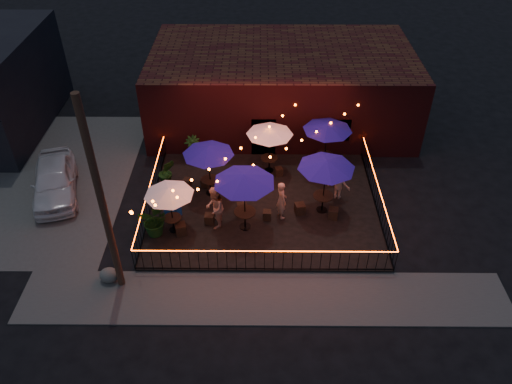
% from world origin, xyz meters
% --- Properties ---
extents(ground, '(110.00, 110.00, 0.00)m').
position_xyz_m(ground, '(0.00, 0.00, 0.00)').
color(ground, black).
rests_on(ground, ground).
extents(patio, '(10.00, 8.00, 0.15)m').
position_xyz_m(patio, '(0.00, 2.00, 0.07)').
color(patio, black).
rests_on(patio, ground).
extents(sidewalk, '(18.00, 2.50, 0.05)m').
position_xyz_m(sidewalk, '(0.00, -3.25, 0.03)').
color(sidewalk, '#484643').
rests_on(sidewalk, ground).
extents(parking_lot, '(11.00, 12.00, 0.02)m').
position_xyz_m(parking_lot, '(-12.00, 4.00, 0.01)').
color(parking_lot, '#484643').
rests_on(parking_lot, ground).
extents(brick_building, '(14.00, 8.00, 4.00)m').
position_xyz_m(brick_building, '(1.00, 9.99, 2.00)').
color(brick_building, '#330E0F').
rests_on(brick_building, ground).
extents(utility_pole, '(0.26, 0.26, 8.00)m').
position_xyz_m(utility_pole, '(-5.40, -2.60, 4.00)').
color(utility_pole, '#352215').
rests_on(utility_pole, ground).
extents(fence_front, '(10.00, 0.04, 1.04)m').
position_xyz_m(fence_front, '(0.00, -2.00, 0.66)').
color(fence_front, black).
rests_on(fence_front, patio).
extents(fence_left, '(0.04, 8.00, 1.04)m').
position_xyz_m(fence_left, '(-5.00, 2.00, 0.66)').
color(fence_left, black).
rests_on(fence_left, patio).
extents(fence_right, '(0.04, 8.00, 1.04)m').
position_xyz_m(fence_right, '(5.00, 2.00, 0.66)').
color(fence_right, black).
rests_on(fence_right, patio).
extents(festoon_lights, '(10.02, 8.72, 1.32)m').
position_xyz_m(festoon_lights, '(-1.01, 1.70, 2.52)').
color(festoon_lights, '#F55008').
rests_on(festoon_lights, ground).
extents(cafe_table_0, '(2.55, 2.55, 2.24)m').
position_xyz_m(cafe_table_0, '(-3.80, 0.27, 2.19)').
color(cafe_table_0, black).
rests_on(cafe_table_0, patio).
extents(cafe_table_1, '(2.45, 2.45, 2.52)m').
position_xyz_m(cafe_table_1, '(-2.43, 2.80, 2.45)').
color(cafe_table_1, black).
rests_on(cafe_table_1, patio).
extents(cafe_table_2, '(3.29, 3.29, 2.78)m').
position_xyz_m(cafe_table_2, '(-0.80, 0.48, 2.69)').
color(cafe_table_2, black).
rests_on(cafe_table_2, patio).
extents(cafe_table_3, '(2.31, 2.31, 2.44)m').
position_xyz_m(cafe_table_3, '(0.27, 4.59, 2.38)').
color(cafe_table_3, black).
rests_on(cafe_table_3, patio).
extents(cafe_table_4, '(2.63, 2.63, 2.68)m').
position_xyz_m(cafe_table_4, '(2.57, 1.61, 2.60)').
color(cafe_table_4, black).
rests_on(cafe_table_4, patio).
extents(cafe_table_5, '(2.81, 2.81, 2.57)m').
position_xyz_m(cafe_table_5, '(2.97, 4.80, 2.49)').
color(cafe_table_5, black).
rests_on(cafe_table_5, patio).
extents(bistro_chair_0, '(0.52, 0.52, 0.51)m').
position_xyz_m(bistro_chair_0, '(-3.47, 0.05, 0.41)').
color(bistro_chair_0, black).
rests_on(bistro_chair_0, patio).
extents(bistro_chair_1, '(0.41, 0.41, 0.46)m').
position_xyz_m(bistro_chair_1, '(-2.32, 0.73, 0.38)').
color(bistro_chair_1, black).
rests_on(bistro_chair_1, patio).
extents(bistro_chair_2, '(0.43, 0.43, 0.41)m').
position_xyz_m(bistro_chair_2, '(-3.58, 3.31, 0.35)').
color(bistro_chair_2, black).
rests_on(bistro_chair_2, patio).
extents(bistro_chair_3, '(0.36, 0.36, 0.42)m').
position_xyz_m(bistro_chair_3, '(-2.77, 3.30, 0.36)').
color(bistro_chair_3, black).
rests_on(bistro_chair_3, patio).
extents(bistro_chair_4, '(0.47, 0.47, 0.50)m').
position_xyz_m(bistro_chair_4, '(-0.96, 1.37, 0.40)').
color(bistro_chair_4, black).
rests_on(bistro_chair_4, patio).
extents(bistro_chair_5, '(0.37, 0.37, 0.40)m').
position_xyz_m(bistro_chair_5, '(0.13, 1.03, 0.35)').
color(bistro_chair_5, black).
rests_on(bistro_chair_5, patio).
extents(bistro_chair_6, '(0.52, 0.52, 0.48)m').
position_xyz_m(bistro_chair_6, '(-0.67, 4.01, 0.39)').
color(bistro_chair_6, black).
rests_on(bistro_chair_6, patio).
extents(bistro_chair_7, '(0.43, 0.43, 0.42)m').
position_xyz_m(bistro_chair_7, '(0.73, 4.22, 0.36)').
color(bistro_chair_7, black).
rests_on(bistro_chair_7, patio).
extents(bistro_chair_8, '(0.49, 0.49, 0.49)m').
position_xyz_m(bistro_chair_8, '(1.58, 1.41, 0.39)').
color(bistro_chair_8, black).
rests_on(bistro_chair_8, patio).
extents(bistro_chair_9, '(0.48, 0.48, 0.49)m').
position_xyz_m(bistro_chair_9, '(3.00, 1.11, 0.39)').
color(bistro_chair_9, black).
rests_on(bistro_chair_9, patio).
extents(bistro_chair_10, '(0.51, 0.51, 0.49)m').
position_xyz_m(bistro_chair_10, '(2.95, 4.41, 0.39)').
color(bistro_chair_10, black).
rests_on(bistro_chair_10, patio).
extents(bistro_chair_11, '(0.43, 0.43, 0.44)m').
position_xyz_m(bistro_chair_11, '(3.71, 4.30, 0.37)').
color(bistro_chair_11, black).
rests_on(bistro_chair_11, patio).
extents(patron_a, '(0.62, 0.76, 1.80)m').
position_xyz_m(patron_a, '(0.75, 1.20, 1.05)').
color(patron_a, tan).
rests_on(patron_a, patio).
extents(patron_b, '(0.77, 0.98, 1.97)m').
position_xyz_m(patron_b, '(-2.06, 0.57, 1.14)').
color(patron_b, '#D5B08E').
rests_on(patron_b, patio).
extents(patron_c, '(1.16, 0.91, 1.58)m').
position_xyz_m(patron_c, '(3.37, 2.52, 0.94)').
color(patron_c, tan).
rests_on(patron_c, patio).
extents(potted_shrub_a, '(1.58, 1.48, 1.41)m').
position_xyz_m(potted_shrub_a, '(-4.48, 0.04, 0.86)').
color(potted_shrub_a, '#1B3B0F').
rests_on(potted_shrub_a, patio).
extents(potted_shrub_b, '(0.91, 0.79, 1.44)m').
position_xyz_m(potted_shrub_b, '(-4.50, 3.41, 0.87)').
color(potted_shrub_b, '#0E3D0D').
rests_on(potted_shrub_b, patio).
extents(potted_shrub_c, '(0.91, 0.91, 1.39)m').
position_xyz_m(potted_shrub_c, '(-3.52, 5.39, 0.84)').
color(potted_shrub_c, '#1C3A0F').
rests_on(potted_shrub_c, patio).
extents(cooler, '(0.81, 0.70, 0.89)m').
position_xyz_m(cooler, '(-3.95, 1.17, 0.60)').
color(cooler, '#0D43B4').
rests_on(cooler, patio).
extents(boulder, '(1.01, 0.94, 0.63)m').
position_xyz_m(boulder, '(-5.88, -2.44, 0.32)').
color(boulder, '#4D4D48').
rests_on(boulder, ground).
extents(car_white, '(3.07, 4.95, 1.57)m').
position_xyz_m(car_white, '(-9.58, 2.90, 0.79)').
color(car_white, silver).
rests_on(car_white, ground).
extents(car_silver, '(2.40, 4.32, 1.35)m').
position_xyz_m(car_silver, '(-13.25, 6.89, 0.68)').
color(car_silver, gray).
rests_on(car_silver, ground).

